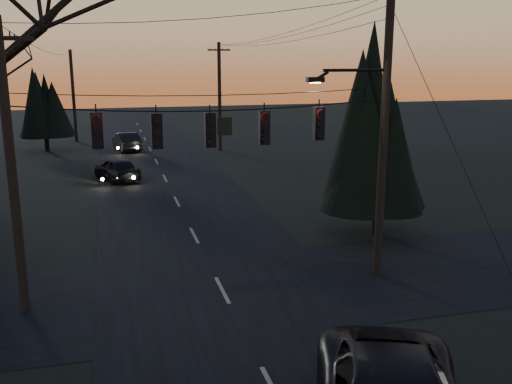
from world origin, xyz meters
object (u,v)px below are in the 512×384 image
object	(u,v)px
evergreen_right	(381,130)
sedan_oncoming_b	(126,142)
utility_pole_right	(376,274)
utility_pole_far_l	(77,141)
utility_pole_left	(26,311)
utility_pole_far_r	(220,150)
sedan_oncoming_a	(117,169)

from	to	relation	value
evergreen_right	sedan_oncoming_b	bearing A→B (deg)	110.39
utility_pole_right	sedan_oncoming_b	distance (m)	30.63
utility_pole_far_l	utility_pole_right	bearing A→B (deg)	-72.28
utility_pole_right	evergreen_right	world-z (taller)	evergreen_right
utility_pole_left	evergreen_right	bearing A→B (deg)	17.47
utility_pole_left	utility_pole_far_l	xyz separation A→B (m)	(0.00, 36.00, 0.00)
utility_pole_right	evergreen_right	size ratio (longest dim) A/B	1.29
sedan_oncoming_b	utility_pole_far_l	bearing A→B (deg)	-66.98
utility_pole_far_r	sedan_oncoming_b	size ratio (longest dim) A/B	1.92
utility_pole_far_l	evergreen_right	bearing A→B (deg)	-66.81
utility_pole_far_r	evergreen_right	distance (m)	24.23
utility_pole_far_r	sedan_oncoming_a	size ratio (longest dim) A/B	2.04
evergreen_right	utility_pole_left	bearing A→B (deg)	-162.53
sedan_oncoming_a	sedan_oncoming_b	xyz separation A→B (m)	(1.01, 11.49, 0.02)
utility_pole_far_l	utility_pole_left	bearing A→B (deg)	-90.00
sedan_oncoming_b	evergreen_right	bearing A→B (deg)	100.07
sedan_oncoming_a	sedan_oncoming_b	size ratio (longest dim) A/B	0.94
utility_pole_right	sedan_oncoming_b	world-z (taller)	utility_pole_right
utility_pole_far_l	evergreen_right	distance (m)	34.80
utility_pole_far_r	utility_pole_far_l	xyz separation A→B (m)	(-11.50, 8.00, 0.00)
utility_pole_left	sedan_oncoming_a	xyz separation A→B (m)	(3.12, 18.23, 0.71)
utility_pole_far_r	utility_pole_left	bearing A→B (deg)	-112.33
sedan_oncoming_a	utility_pole_far_l	bearing A→B (deg)	-100.76
utility_pole_far_l	sedan_oncoming_b	bearing A→B (deg)	-56.66
utility_pole_far_r	evergreen_right	world-z (taller)	evergreen_right
utility_pole_far_r	utility_pole_far_l	world-z (taller)	utility_pole_far_r
utility_pole_left	evergreen_right	xyz separation A→B (m)	(13.59, 4.28, 4.45)
utility_pole_far_l	evergreen_right	xyz separation A→B (m)	(13.59, -31.72, 4.45)
utility_pole_far_r	sedan_oncoming_b	bearing A→B (deg)	166.87
utility_pole_far_l	sedan_oncoming_a	distance (m)	18.06
utility_pole_left	sedan_oncoming_a	world-z (taller)	utility_pole_left
utility_pole_left	evergreen_right	size ratio (longest dim) A/B	1.10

